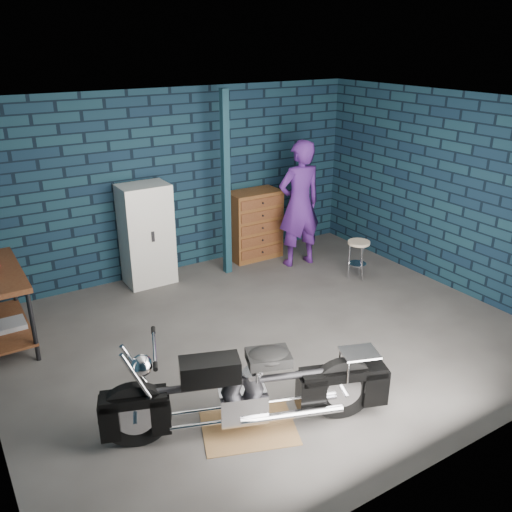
{
  "coord_description": "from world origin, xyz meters",
  "views": [
    {
      "loc": [
        -3.1,
        -4.73,
        3.36
      ],
      "look_at": [
        0.04,
        0.3,
        0.94
      ],
      "focal_mm": 38.0,
      "sensor_mm": 36.0,
      "label": 1
    }
  ],
  "objects_px": {
    "storage_bin": "(7,334)",
    "person": "(299,204)",
    "locker": "(147,235)",
    "shop_stool": "(358,260)",
    "tool_chest": "(255,225)",
    "motorcycle": "(249,384)"
  },
  "relations": [
    {
      "from": "motorcycle",
      "to": "shop_stool",
      "type": "distance_m",
      "value": 3.68
    },
    {
      "from": "locker",
      "to": "shop_stool",
      "type": "relative_size",
      "value": 2.49
    },
    {
      "from": "tool_chest",
      "to": "motorcycle",
      "type": "bearing_deg",
      "value": -122.54
    },
    {
      "from": "motorcycle",
      "to": "shop_stool",
      "type": "height_order",
      "value": "motorcycle"
    },
    {
      "from": "locker",
      "to": "shop_stool",
      "type": "height_order",
      "value": "locker"
    },
    {
      "from": "storage_bin",
      "to": "shop_stool",
      "type": "height_order",
      "value": "shop_stool"
    },
    {
      "from": "motorcycle",
      "to": "locker",
      "type": "distance_m",
      "value": 3.55
    },
    {
      "from": "storage_bin",
      "to": "locker",
      "type": "relative_size",
      "value": 0.3
    },
    {
      "from": "storage_bin",
      "to": "person",
      "type": "bearing_deg",
      "value": 2.51
    },
    {
      "from": "storage_bin",
      "to": "tool_chest",
      "type": "bearing_deg",
      "value": 11.2
    },
    {
      "from": "motorcycle",
      "to": "tool_chest",
      "type": "distance_m",
      "value": 4.17
    },
    {
      "from": "person",
      "to": "locker",
      "type": "bearing_deg",
      "value": -9.54
    },
    {
      "from": "person",
      "to": "shop_stool",
      "type": "relative_size",
      "value": 3.33
    },
    {
      "from": "shop_stool",
      "to": "locker",
      "type": "bearing_deg",
      "value": 150.31
    },
    {
      "from": "tool_chest",
      "to": "shop_stool",
      "type": "relative_size",
      "value": 1.88
    },
    {
      "from": "shop_stool",
      "to": "person",
      "type": "bearing_deg",
      "value": 113.35
    },
    {
      "from": "person",
      "to": "locker",
      "type": "height_order",
      "value": "person"
    },
    {
      "from": "motorcycle",
      "to": "shop_stool",
      "type": "bearing_deg",
      "value": 53.23
    },
    {
      "from": "motorcycle",
      "to": "person",
      "type": "relative_size",
      "value": 1.14
    },
    {
      "from": "locker",
      "to": "shop_stool",
      "type": "bearing_deg",
      "value": -29.69
    },
    {
      "from": "motorcycle",
      "to": "tool_chest",
      "type": "xyz_separation_m",
      "value": [
        2.24,
        3.51,
        0.06
      ]
    },
    {
      "from": "motorcycle",
      "to": "shop_stool",
      "type": "xyz_separation_m",
      "value": [
        3.08,
        2.0,
        -0.2
      ]
    }
  ]
}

